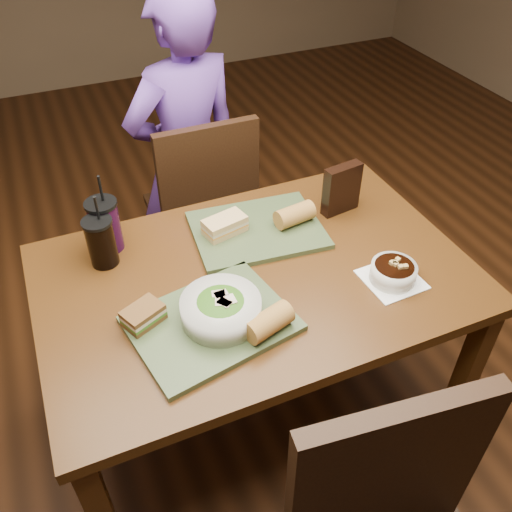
{
  "coord_description": "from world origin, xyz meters",
  "views": [
    {
      "loc": [
        -0.48,
        -1.12,
        1.86
      ],
      "look_at": [
        0.0,
        0.0,
        0.82
      ],
      "focal_mm": 38.0,
      "sensor_mm": 36.0,
      "label": 1
    }
  ],
  "objects_px": {
    "soup_bowl": "(393,272)",
    "baguette_near": "(269,322)",
    "sandwich_near": "(143,315)",
    "diner": "(188,160)",
    "salad_bowl": "(221,308)",
    "chair_far": "(204,206)",
    "cup_cola": "(101,242)",
    "chip_bag": "(342,189)",
    "tray_far": "(257,230)",
    "cup_berry": "(105,225)",
    "baguette_far": "(295,215)",
    "sandwich_far": "(225,225)",
    "dining_table": "(256,295)",
    "tray_near": "(211,323)"
  },
  "relations": [
    {
      "from": "dining_table",
      "to": "chip_bag",
      "type": "xyz_separation_m",
      "value": [
        0.4,
        0.19,
        0.18
      ]
    },
    {
      "from": "baguette_near",
      "to": "cup_cola",
      "type": "bearing_deg",
      "value": 125.86
    },
    {
      "from": "baguette_far",
      "to": "cup_cola",
      "type": "distance_m",
      "value": 0.62
    },
    {
      "from": "tray_far",
      "to": "dining_table",
      "type": "bearing_deg",
      "value": -114.34
    },
    {
      "from": "baguette_near",
      "to": "sandwich_near",
      "type": "bearing_deg",
      "value": 151.3
    },
    {
      "from": "sandwich_far",
      "to": "baguette_far",
      "type": "xyz_separation_m",
      "value": [
        0.23,
        -0.04,
        0.01
      ]
    },
    {
      "from": "sandwich_near",
      "to": "baguette_far",
      "type": "height_order",
      "value": "baguette_far"
    },
    {
      "from": "diner",
      "to": "sandwich_near",
      "type": "xyz_separation_m",
      "value": [
        -0.4,
        -0.88,
        0.09
      ]
    },
    {
      "from": "tray_far",
      "to": "baguette_near",
      "type": "height_order",
      "value": "baguette_near"
    },
    {
      "from": "soup_bowl",
      "to": "cup_cola",
      "type": "xyz_separation_m",
      "value": [
        -0.77,
        0.42,
        0.05
      ]
    },
    {
      "from": "sandwich_far",
      "to": "salad_bowl",
      "type": "bearing_deg",
      "value": -112.24
    },
    {
      "from": "sandwich_far",
      "to": "dining_table",
      "type": "bearing_deg",
      "value": -84.14
    },
    {
      "from": "soup_bowl",
      "to": "baguette_far",
      "type": "distance_m",
      "value": 0.38
    },
    {
      "from": "diner",
      "to": "baguette_near",
      "type": "bearing_deg",
      "value": 71.48
    },
    {
      "from": "cup_cola",
      "to": "cup_berry",
      "type": "xyz_separation_m",
      "value": [
        0.03,
        0.07,
        0.01
      ]
    },
    {
      "from": "sandwich_far",
      "to": "cup_berry",
      "type": "height_order",
      "value": "cup_berry"
    },
    {
      "from": "dining_table",
      "to": "sandwich_far",
      "type": "relative_size",
      "value": 8.63
    },
    {
      "from": "cup_berry",
      "to": "tray_far",
      "type": "bearing_deg",
      "value": -13.8
    },
    {
      "from": "baguette_near",
      "to": "chair_far",
      "type": "bearing_deg",
      "value": 82.15
    },
    {
      "from": "chair_far",
      "to": "diner",
      "type": "distance_m",
      "value": 0.2
    },
    {
      "from": "salad_bowl",
      "to": "cup_cola",
      "type": "relative_size",
      "value": 0.89
    },
    {
      "from": "diner",
      "to": "sandwich_far",
      "type": "distance_m",
      "value": 0.61
    },
    {
      "from": "soup_bowl",
      "to": "baguette_near",
      "type": "distance_m",
      "value": 0.43
    },
    {
      "from": "baguette_near",
      "to": "cup_cola",
      "type": "relative_size",
      "value": 0.54
    },
    {
      "from": "soup_bowl",
      "to": "sandwich_near",
      "type": "xyz_separation_m",
      "value": [
        -0.73,
        0.11,
        0.01
      ]
    },
    {
      "from": "baguette_near",
      "to": "chip_bag",
      "type": "relative_size",
      "value": 0.75
    },
    {
      "from": "dining_table",
      "to": "baguette_far",
      "type": "xyz_separation_m",
      "value": [
        0.21,
        0.16,
        0.14
      ]
    },
    {
      "from": "chip_bag",
      "to": "tray_far",
      "type": "bearing_deg",
      "value": 171.95
    },
    {
      "from": "tray_far",
      "to": "cup_berry",
      "type": "height_order",
      "value": "cup_berry"
    },
    {
      "from": "tray_far",
      "to": "soup_bowl",
      "type": "bearing_deg",
      "value": -53.38
    },
    {
      "from": "cup_cola",
      "to": "cup_berry",
      "type": "bearing_deg",
      "value": 68.51
    },
    {
      "from": "sandwich_near",
      "to": "baguette_near",
      "type": "xyz_separation_m",
      "value": [
        0.3,
        -0.16,
        0.01
      ]
    },
    {
      "from": "baguette_far",
      "to": "soup_bowl",
      "type": "bearing_deg",
      "value": -66.35
    },
    {
      "from": "chair_far",
      "to": "baguette_near",
      "type": "bearing_deg",
      "value": -97.85
    },
    {
      "from": "salad_bowl",
      "to": "baguette_far",
      "type": "distance_m",
      "value": 0.49
    },
    {
      "from": "chair_far",
      "to": "sandwich_far",
      "type": "relative_size",
      "value": 6.25
    },
    {
      "from": "cup_cola",
      "to": "chip_bag",
      "type": "bearing_deg",
      "value": -3.18
    },
    {
      "from": "diner",
      "to": "salad_bowl",
      "type": "height_order",
      "value": "diner"
    },
    {
      "from": "chair_far",
      "to": "tray_far",
      "type": "relative_size",
      "value": 2.24
    },
    {
      "from": "diner",
      "to": "tray_far",
      "type": "height_order",
      "value": "diner"
    },
    {
      "from": "chair_far",
      "to": "dining_table",
      "type": "bearing_deg",
      "value": -95.16
    },
    {
      "from": "soup_bowl",
      "to": "sandwich_near",
      "type": "distance_m",
      "value": 0.74
    },
    {
      "from": "chair_far",
      "to": "salad_bowl",
      "type": "bearing_deg",
      "value": -105.02
    },
    {
      "from": "tray_near",
      "to": "sandwich_near",
      "type": "bearing_deg",
      "value": 157.44
    },
    {
      "from": "diner",
      "to": "cup_cola",
      "type": "xyz_separation_m",
      "value": [
        -0.45,
        -0.57,
        0.13
      ]
    },
    {
      "from": "dining_table",
      "to": "sandwich_near",
      "type": "height_order",
      "value": "sandwich_near"
    },
    {
      "from": "sandwich_far",
      "to": "cup_cola",
      "type": "xyz_separation_m",
      "value": [
        -0.39,
        0.03,
        0.04
      ]
    },
    {
      "from": "baguette_far",
      "to": "tray_far",
      "type": "bearing_deg",
      "value": 169.28
    },
    {
      "from": "baguette_near",
      "to": "chip_bag",
      "type": "distance_m",
      "value": 0.63
    },
    {
      "from": "dining_table",
      "to": "soup_bowl",
      "type": "xyz_separation_m",
      "value": [
        0.36,
        -0.19,
        0.12
      ]
    }
  ]
}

